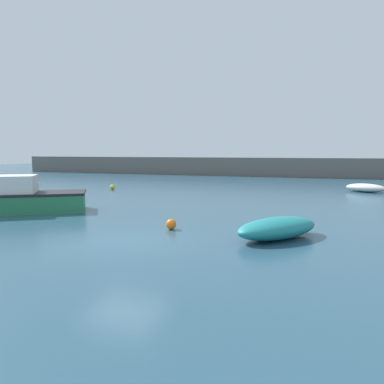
{
  "coord_description": "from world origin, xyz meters",
  "views": [
    {
      "loc": [
        6.04,
        -10.46,
        2.91
      ],
      "look_at": [
        -1.51,
        10.94,
        0.41
      ],
      "focal_mm": 35.0,
      "sensor_mm": 36.0,
      "label": 1
    }
  ],
  "objects_px": {
    "mooring_buoy_yellow": "(112,187)",
    "open_tender_yellow": "(278,228)",
    "motorboat_with_cabin": "(19,198)",
    "rowboat_white_midwater": "(366,188)",
    "mooring_buoy_orange": "(171,224)"
  },
  "relations": [
    {
      "from": "mooring_buoy_yellow",
      "to": "mooring_buoy_orange",
      "type": "bearing_deg",
      "value": -50.55
    },
    {
      "from": "mooring_buoy_yellow",
      "to": "open_tender_yellow",
      "type": "bearing_deg",
      "value": -41.32
    },
    {
      "from": "motorboat_with_cabin",
      "to": "mooring_buoy_yellow",
      "type": "distance_m",
      "value": 10.72
    },
    {
      "from": "motorboat_with_cabin",
      "to": "mooring_buoy_yellow",
      "type": "height_order",
      "value": "motorboat_with_cabin"
    },
    {
      "from": "mooring_buoy_orange",
      "to": "motorboat_with_cabin",
      "type": "bearing_deg",
      "value": 171.48
    },
    {
      "from": "open_tender_yellow",
      "to": "motorboat_with_cabin",
      "type": "bearing_deg",
      "value": -60.44
    },
    {
      "from": "rowboat_white_midwater",
      "to": "mooring_buoy_orange",
      "type": "xyz_separation_m",
      "value": [
        -8.14,
        -16.42,
        -0.11
      ]
    },
    {
      "from": "motorboat_with_cabin",
      "to": "mooring_buoy_orange",
      "type": "relative_size",
      "value": 15.65
    },
    {
      "from": "rowboat_white_midwater",
      "to": "motorboat_with_cabin",
      "type": "distance_m",
      "value": 22.42
    },
    {
      "from": "rowboat_white_midwater",
      "to": "mooring_buoy_orange",
      "type": "height_order",
      "value": "rowboat_white_midwater"
    },
    {
      "from": "open_tender_yellow",
      "to": "motorboat_with_cabin",
      "type": "xyz_separation_m",
      "value": [
        -12.28,
        1.4,
        0.32
      ]
    },
    {
      "from": "rowboat_white_midwater",
      "to": "mooring_buoy_yellow",
      "type": "distance_m",
      "value": 18.48
    },
    {
      "from": "motorboat_with_cabin",
      "to": "rowboat_white_midwater",
      "type": "bearing_deg",
      "value": 9.57
    },
    {
      "from": "open_tender_yellow",
      "to": "mooring_buoy_orange",
      "type": "distance_m",
      "value": 3.91
    },
    {
      "from": "open_tender_yellow",
      "to": "mooring_buoy_orange",
      "type": "relative_size",
      "value": 9.19
    }
  ]
}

